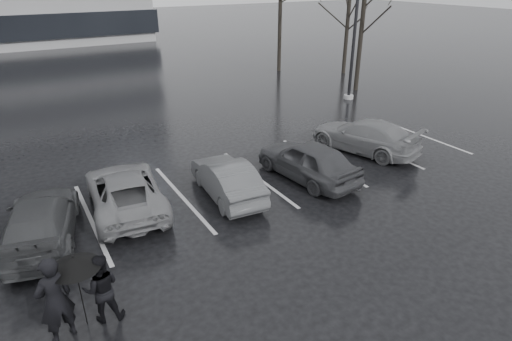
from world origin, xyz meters
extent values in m
plane|color=black|center=(0.00, 0.00, 0.00)|extent=(160.00, 160.00, 0.00)
imported|color=black|center=(2.06, 1.59, 0.68)|extent=(2.07, 4.17, 1.37)
imported|color=#303033|center=(-0.90, 1.87, 0.60)|extent=(1.56, 3.73, 1.20)
imported|color=#545356|center=(-3.90, 2.70, 0.60)|extent=(2.46, 4.53, 1.20)
imported|color=black|center=(-6.27, 2.13, 0.60)|extent=(2.54, 4.41, 1.20)
imported|color=#545356|center=(5.52, 2.50, 0.64)|extent=(2.99, 4.73, 1.28)
imported|color=black|center=(-6.35, -1.76, 0.94)|extent=(0.80, 0.66, 1.88)
imported|color=black|center=(-5.50, -1.64, 0.77)|extent=(0.86, 0.74, 1.53)
cylinder|color=black|center=(-5.89, -1.60, 0.72)|extent=(0.02, 0.02, 1.45)
cone|color=black|center=(-5.89, -1.60, 1.54)|extent=(0.99, 0.99, 0.25)
sphere|color=black|center=(-5.89, -1.60, 1.66)|extent=(0.05, 0.05, 0.05)
cylinder|color=#98989B|center=(10.26, 8.68, 0.11)|extent=(0.53, 0.53, 0.21)
cylinder|color=black|center=(10.26, 8.68, 4.80)|extent=(0.17, 0.17, 9.61)
cube|color=#B7B7BA|center=(-5.00, 2.50, 0.00)|extent=(0.12, 5.00, 0.00)
cube|color=#B7B7BA|center=(-2.20, 2.50, 0.00)|extent=(0.12, 5.00, 0.00)
cube|color=#B7B7BA|center=(0.60, 2.50, 0.00)|extent=(0.12, 5.00, 0.00)
cube|color=#B7B7BA|center=(3.40, 2.50, 0.00)|extent=(0.12, 5.00, 0.00)
cube|color=#B7B7BA|center=(6.20, 2.50, 0.00)|extent=(0.12, 5.00, 0.00)
cube|color=#B7B7BA|center=(9.00, 2.50, 0.00)|extent=(0.12, 5.00, 0.00)
cylinder|color=black|center=(12.00, 10.00, 4.00)|extent=(0.26, 0.26, 8.00)
cylinder|color=black|center=(14.50, 14.00, 3.50)|extent=(0.26, 0.26, 7.00)
cylinder|color=black|center=(11.00, 17.00, 4.25)|extent=(0.26, 0.26, 8.50)
camera|label=1|loc=(-6.26, -9.05, 6.54)|focal=30.00mm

